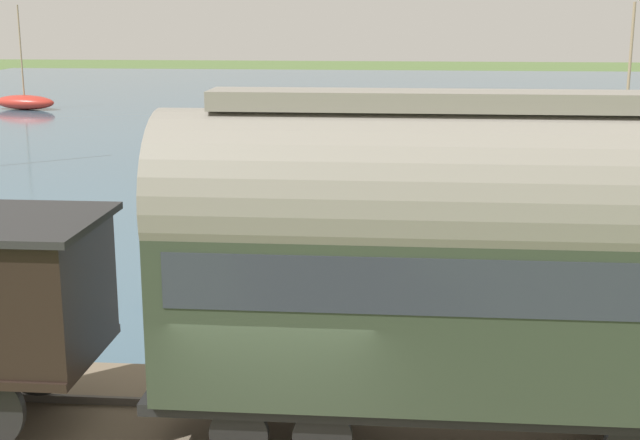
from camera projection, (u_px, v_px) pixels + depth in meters
name	position (u px, v px, depth m)	size (l,w,h in m)	color
harbor_water	(373.00, 114.00, 53.74)	(80.00, 80.00, 0.01)	#426075
passenger_coach	(477.00, 254.00, 11.39)	(2.27, 8.53, 4.65)	black
sailboat_red	(25.00, 102.00, 56.33)	(2.42, 4.38, 6.46)	#B72D23
sailboat_green	(621.00, 177.00, 30.73)	(2.85, 4.76, 6.44)	#236B42
rowboat_near_shore	(192.00, 304.00, 18.55)	(1.62, 2.52, 0.43)	silver
rowboat_off_pier	(187.00, 231.00, 24.56)	(2.01, 2.04, 0.50)	beige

